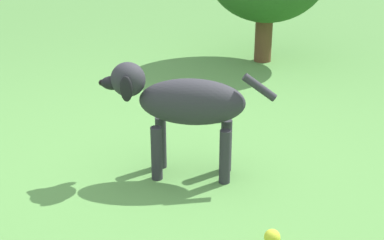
# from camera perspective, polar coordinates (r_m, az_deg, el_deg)

# --- Properties ---
(ground) EXTENTS (14.00, 14.00, 0.00)m
(ground) POSITION_cam_1_polar(r_m,az_deg,el_deg) (2.69, -3.75, -6.08)
(ground) COLOR #548C42
(dog) EXTENTS (0.79, 0.44, 0.58)m
(dog) POSITION_cam_1_polar(r_m,az_deg,el_deg) (2.55, -1.12, 1.80)
(dog) COLOR #2D2D33
(dog) RESTS_ON ground
(tennis_ball_0) EXTENTS (0.07, 0.07, 0.07)m
(tennis_ball_0) POSITION_cam_1_polar(r_m,az_deg,el_deg) (2.20, 8.62, -12.35)
(tennis_ball_0) COLOR #C5D330
(tennis_ball_0) RESTS_ON ground
(tennis_ball_1) EXTENTS (0.07, 0.07, 0.07)m
(tennis_ball_1) POSITION_cam_1_polar(r_m,az_deg,el_deg) (3.36, 3.43, 0.50)
(tennis_ball_1) COLOR #C8DF2F
(tennis_ball_1) RESTS_ON ground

